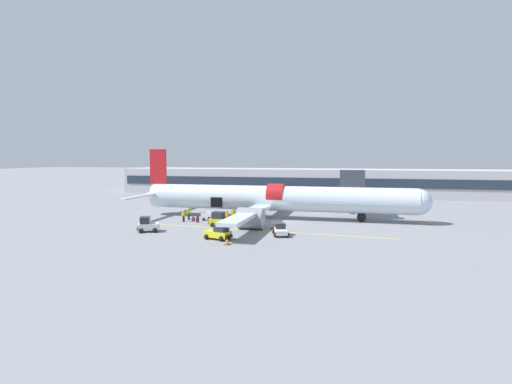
{
  "coord_description": "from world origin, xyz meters",
  "views": [
    {
      "loc": [
        9.81,
        -51.41,
        8.49
      ],
      "look_at": [
        -3.31,
        0.87,
        3.81
      ],
      "focal_mm": 28.0,
      "sensor_mm": 36.0,
      "label": 1
    }
  ],
  "objects_px": {
    "baggage_tug_lead": "(148,225)",
    "ground_crew_loader_b": "(235,214)",
    "airplane": "(273,199)",
    "ground_crew_marshal": "(227,216)",
    "baggage_cart_loading": "(215,216)",
    "baggage_tug_spare": "(281,230)",
    "suitcase_on_tarmac_upright": "(198,220)",
    "suitcase_on_tarmac_spare": "(193,219)",
    "baggage_tug_mid": "(219,233)",
    "ground_crew_supervisor": "(184,215)",
    "ground_crew_helper": "(244,216)",
    "ground_crew_driver": "(189,213)",
    "ground_crew_loader_a": "(233,215)",
    "baggage_tug_rear": "(221,220)"
  },
  "relations": [
    {
      "from": "baggage_tug_lead",
      "to": "ground_crew_loader_b",
      "type": "height_order",
      "value": "baggage_tug_lead"
    },
    {
      "from": "airplane",
      "to": "ground_crew_marshal",
      "type": "relative_size",
      "value": 24.07
    },
    {
      "from": "baggage_tug_lead",
      "to": "baggage_cart_loading",
      "type": "bearing_deg",
      "value": 64.35
    },
    {
      "from": "baggage_tug_lead",
      "to": "baggage_tug_spare",
      "type": "height_order",
      "value": "baggage_tug_lead"
    },
    {
      "from": "ground_crew_loader_b",
      "to": "suitcase_on_tarmac_upright",
      "type": "bearing_deg",
      "value": -142.88
    },
    {
      "from": "baggage_cart_loading",
      "to": "suitcase_on_tarmac_spare",
      "type": "xyz_separation_m",
      "value": [
        -2.58,
        -1.35,
        -0.29
      ]
    },
    {
      "from": "baggage_tug_mid",
      "to": "baggage_tug_spare",
      "type": "xyz_separation_m",
      "value": [
        5.87,
        3.61,
        -0.11
      ]
    },
    {
      "from": "ground_crew_supervisor",
      "to": "baggage_tug_mid",
      "type": "bearing_deg",
      "value": -49.38
    },
    {
      "from": "baggage_tug_spare",
      "to": "airplane",
      "type": "bearing_deg",
      "value": 105.75
    },
    {
      "from": "baggage_cart_loading",
      "to": "ground_crew_helper",
      "type": "xyz_separation_m",
      "value": [
        4.28,
        -0.69,
        0.36
      ]
    },
    {
      "from": "ground_crew_driver",
      "to": "ground_crew_supervisor",
      "type": "distance_m",
      "value": 1.77
    },
    {
      "from": "ground_crew_loader_a",
      "to": "suitcase_on_tarmac_upright",
      "type": "xyz_separation_m",
      "value": [
        -4.4,
        -1.55,
        -0.58
      ]
    },
    {
      "from": "baggage_tug_rear",
      "to": "airplane",
      "type": "bearing_deg",
      "value": 58.64
    },
    {
      "from": "baggage_tug_mid",
      "to": "ground_crew_helper",
      "type": "distance_m",
      "value": 11.16
    },
    {
      "from": "suitcase_on_tarmac_upright",
      "to": "baggage_tug_lead",
      "type": "bearing_deg",
      "value": -112.21
    },
    {
      "from": "ground_crew_loader_a",
      "to": "ground_crew_driver",
      "type": "bearing_deg",
      "value": 177.67
    },
    {
      "from": "baggage_tug_spare",
      "to": "baggage_cart_loading",
      "type": "distance_m",
      "value": 13.4
    },
    {
      "from": "ground_crew_loader_a",
      "to": "suitcase_on_tarmac_upright",
      "type": "height_order",
      "value": "ground_crew_loader_a"
    },
    {
      "from": "baggage_tug_mid",
      "to": "ground_crew_driver",
      "type": "distance_m",
      "value": 14.18
    },
    {
      "from": "baggage_tug_spare",
      "to": "ground_crew_driver",
      "type": "relative_size",
      "value": 1.67
    },
    {
      "from": "baggage_cart_loading",
      "to": "suitcase_on_tarmac_upright",
      "type": "relative_size",
      "value": 5.09
    },
    {
      "from": "baggage_tug_rear",
      "to": "baggage_tug_spare",
      "type": "xyz_separation_m",
      "value": [
        8.18,
        -3.98,
        -0.2
      ]
    },
    {
      "from": "baggage_tug_rear",
      "to": "ground_crew_supervisor",
      "type": "bearing_deg",
      "value": 160.77
    },
    {
      "from": "baggage_tug_mid",
      "to": "ground_crew_marshal",
      "type": "bearing_deg",
      "value": 103.48
    },
    {
      "from": "ground_crew_supervisor",
      "to": "airplane",
      "type": "bearing_deg",
      "value": 28.31
    },
    {
      "from": "suitcase_on_tarmac_spare",
      "to": "ground_crew_driver",
      "type": "bearing_deg",
      "value": 138.27
    },
    {
      "from": "baggage_tug_spare",
      "to": "ground_crew_helper",
      "type": "distance_m",
      "value": 9.83
    },
    {
      "from": "baggage_tug_lead",
      "to": "baggage_cart_loading",
      "type": "height_order",
      "value": "baggage_tug_lead"
    },
    {
      "from": "ground_crew_driver",
      "to": "ground_crew_helper",
      "type": "height_order",
      "value": "ground_crew_driver"
    },
    {
      "from": "ground_crew_loader_a",
      "to": "suitcase_on_tarmac_spare",
      "type": "height_order",
      "value": "ground_crew_loader_a"
    },
    {
      "from": "airplane",
      "to": "ground_crew_supervisor",
      "type": "bearing_deg",
      "value": -151.69
    },
    {
      "from": "baggage_tug_spare",
      "to": "ground_crew_supervisor",
      "type": "height_order",
      "value": "ground_crew_supervisor"
    },
    {
      "from": "baggage_cart_loading",
      "to": "ground_crew_loader_b",
      "type": "height_order",
      "value": "ground_crew_loader_b"
    },
    {
      "from": "ground_crew_helper",
      "to": "baggage_tug_lead",
      "type": "bearing_deg",
      "value": -134.85
    },
    {
      "from": "airplane",
      "to": "suitcase_on_tarmac_spare",
      "type": "height_order",
      "value": "airplane"
    },
    {
      "from": "ground_crew_driver",
      "to": "suitcase_on_tarmac_spare",
      "type": "bearing_deg",
      "value": -41.73
    },
    {
      "from": "baggage_cart_loading",
      "to": "ground_crew_loader_a",
      "type": "height_order",
      "value": "ground_crew_loader_a"
    },
    {
      "from": "baggage_tug_rear",
      "to": "suitcase_on_tarmac_upright",
      "type": "xyz_separation_m",
      "value": [
        -3.99,
        2.05,
        -0.41
      ]
    },
    {
      "from": "ground_crew_loader_a",
      "to": "suitcase_on_tarmac_upright",
      "type": "relative_size",
      "value": 2.18
    },
    {
      "from": "baggage_cart_loading",
      "to": "ground_crew_helper",
      "type": "height_order",
      "value": "ground_crew_helper"
    },
    {
      "from": "airplane",
      "to": "ground_crew_loader_b",
      "type": "bearing_deg",
      "value": -149.62
    },
    {
      "from": "baggage_cart_loading",
      "to": "ground_crew_supervisor",
      "type": "relative_size",
      "value": 2.58
    },
    {
      "from": "baggage_cart_loading",
      "to": "ground_crew_supervisor",
      "type": "height_order",
      "value": "ground_crew_supervisor"
    },
    {
      "from": "ground_crew_loader_a",
      "to": "ground_crew_loader_b",
      "type": "relative_size",
      "value": 1.14
    },
    {
      "from": "ground_crew_helper",
      "to": "ground_crew_marshal",
      "type": "bearing_deg",
      "value": -155.05
    },
    {
      "from": "ground_crew_loader_a",
      "to": "baggage_tug_lead",
      "type": "bearing_deg",
      "value": -129.57
    },
    {
      "from": "ground_crew_loader_b",
      "to": "baggage_tug_spare",
      "type": "bearing_deg",
      "value": -48.59
    },
    {
      "from": "ground_crew_supervisor",
      "to": "suitcase_on_tarmac_spare",
      "type": "relative_size",
      "value": 2.6
    },
    {
      "from": "ground_crew_helper",
      "to": "suitcase_on_tarmac_spare",
      "type": "xyz_separation_m",
      "value": [
        -6.86,
        -0.66,
        -0.65
      ]
    },
    {
      "from": "ground_crew_supervisor",
      "to": "baggage_cart_loading",
      "type": "bearing_deg",
      "value": 31.02
    }
  ]
}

